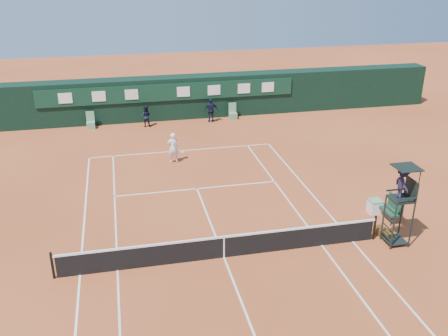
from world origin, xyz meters
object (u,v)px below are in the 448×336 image
(player_bench, at_px, (392,207))
(player, at_px, (173,148))
(tennis_net, at_px, (224,246))
(cooler, at_px, (375,206))
(umpire_chair, at_px, (402,189))

(player_bench, relative_size, player, 0.68)
(tennis_net, xyz_separation_m, cooler, (7.57, 2.14, -0.18))
(cooler, height_order, player, player)
(umpire_chair, bearing_deg, player, 126.18)
(umpire_chair, relative_size, player, 1.93)
(player, bearing_deg, player_bench, 133.04)
(umpire_chair, distance_m, player, 13.32)
(player, bearing_deg, tennis_net, 92.25)
(cooler, distance_m, player, 11.58)
(umpire_chair, height_order, player_bench, umpire_chair)
(tennis_net, height_order, player, player)
(tennis_net, bearing_deg, player, 94.01)
(tennis_net, distance_m, cooler, 7.87)
(player_bench, height_order, player, player)
(umpire_chair, distance_m, player_bench, 2.80)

